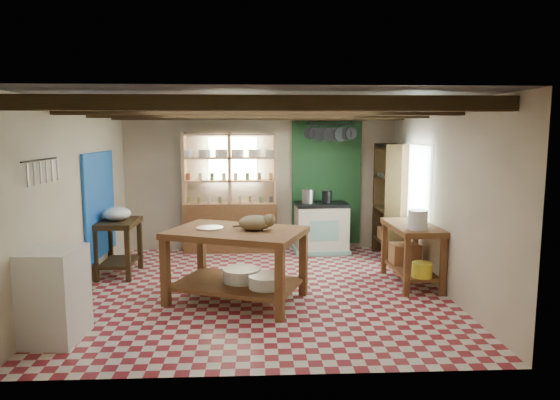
{
  "coord_description": "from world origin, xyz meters",
  "views": [
    {
      "loc": [
        -0.07,
        -6.79,
        2.21
      ],
      "look_at": [
        0.27,
        0.3,
        1.23
      ],
      "focal_mm": 32.0,
      "sensor_mm": 36.0,
      "label": 1
    }
  ],
  "objects_px": {
    "stove": "(321,228)",
    "prep_table": "(119,248)",
    "white_cabinet": "(54,295)",
    "work_table": "(236,265)",
    "right_counter": "(411,254)",
    "cat": "(255,223)"
  },
  "relations": [
    {
      "from": "right_counter",
      "to": "cat",
      "type": "xyz_separation_m",
      "value": [
        -2.26,
        -0.65,
        0.61
      ]
    },
    {
      "from": "stove",
      "to": "cat",
      "type": "relative_size",
      "value": 2.18
    },
    {
      "from": "prep_table",
      "to": "cat",
      "type": "xyz_separation_m",
      "value": [
        2.12,
        -1.32,
        0.62
      ]
    },
    {
      "from": "white_cabinet",
      "to": "right_counter",
      "type": "xyz_separation_m",
      "value": [
        4.4,
        1.77,
        -0.05
      ]
    },
    {
      "from": "stove",
      "to": "work_table",
      "type": "bearing_deg",
      "value": -123.04
    },
    {
      "from": "white_cabinet",
      "to": "right_counter",
      "type": "height_order",
      "value": "white_cabinet"
    },
    {
      "from": "stove",
      "to": "white_cabinet",
      "type": "height_order",
      "value": "white_cabinet"
    },
    {
      "from": "work_table",
      "to": "right_counter",
      "type": "relative_size",
      "value": 1.37
    },
    {
      "from": "stove",
      "to": "white_cabinet",
      "type": "relative_size",
      "value": 0.95
    },
    {
      "from": "prep_table",
      "to": "white_cabinet",
      "type": "bearing_deg",
      "value": -89.85
    },
    {
      "from": "white_cabinet",
      "to": "stove",
      "type": "bearing_deg",
      "value": 52.33
    },
    {
      "from": "stove",
      "to": "prep_table",
      "type": "xyz_separation_m",
      "value": [
        -3.32,
        -1.31,
        -0.03
      ]
    },
    {
      "from": "white_cabinet",
      "to": "cat",
      "type": "bearing_deg",
      "value": 31.53
    },
    {
      "from": "stove",
      "to": "white_cabinet",
      "type": "distance_m",
      "value": 5.01
    },
    {
      "from": "stove",
      "to": "prep_table",
      "type": "height_order",
      "value": "stove"
    },
    {
      "from": "work_table",
      "to": "right_counter",
      "type": "distance_m",
      "value": 2.59
    },
    {
      "from": "right_counter",
      "to": "stove",
      "type": "bearing_deg",
      "value": 117.19
    },
    {
      "from": "white_cabinet",
      "to": "cat",
      "type": "xyz_separation_m",
      "value": [
        2.14,
        1.11,
        0.55
      ]
    },
    {
      "from": "work_table",
      "to": "right_counter",
      "type": "xyz_separation_m",
      "value": [
        2.51,
        0.61,
        -0.04
      ]
    },
    {
      "from": "work_table",
      "to": "right_counter",
      "type": "bearing_deg",
      "value": 35.28
    },
    {
      "from": "work_table",
      "to": "white_cabinet",
      "type": "relative_size",
      "value": 1.7
    },
    {
      "from": "prep_table",
      "to": "white_cabinet",
      "type": "xyz_separation_m",
      "value": [
        -0.02,
        -2.43,
        0.06
      ]
    }
  ]
}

